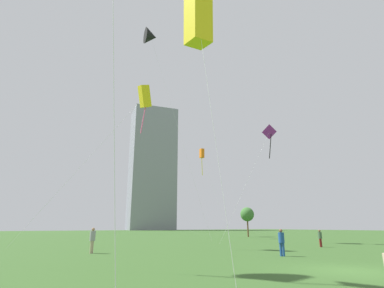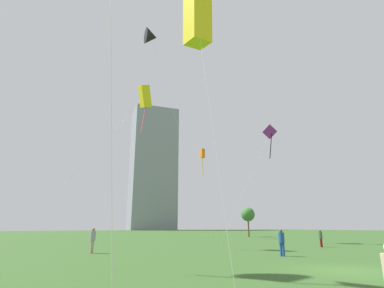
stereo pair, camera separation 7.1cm
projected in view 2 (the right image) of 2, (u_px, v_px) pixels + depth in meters
The scene contains 11 objects.
ground at pixel (350, 271), 13.08m from camera, with size 280.00×280.00×0.00m, color #335623.
person_standing_2 at pixel (93, 238), 21.89m from camera, with size 0.40×0.40×1.81m.
person_standing_3 at pixel (321, 237), 28.32m from camera, with size 0.35×0.35×1.59m.
person_standing_4 at pixel (282, 240), 19.75m from camera, with size 0.39×0.39×1.73m.
kite_flying_0 at pixel (202, 154), 52.52m from camera, with size 2.17×5.18×15.24m.
kite_flying_1 at pixel (145, 97), 30.75m from camera, with size 10.84×6.78×16.22m.
kite_flying_2 at pixel (197, 19), 13.34m from camera, with size 1.13×3.17×12.21m.
kite_flying_4 at pixel (151, 37), 48.07m from camera, with size 7.89×8.16×32.98m.
kite_flying_6 at pixel (270, 134), 37.91m from camera, with size 7.59×3.37×14.17m.
park_tree_0 at pixel (248, 214), 56.30m from camera, with size 2.57×2.57×5.41m.
distant_highrise_0 at pixel (153, 168), 160.72m from camera, with size 23.22×18.05×64.95m, color gray.
Camera 2 is at (-13.41, -8.24, 1.92)m, focal length 27.69 mm.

